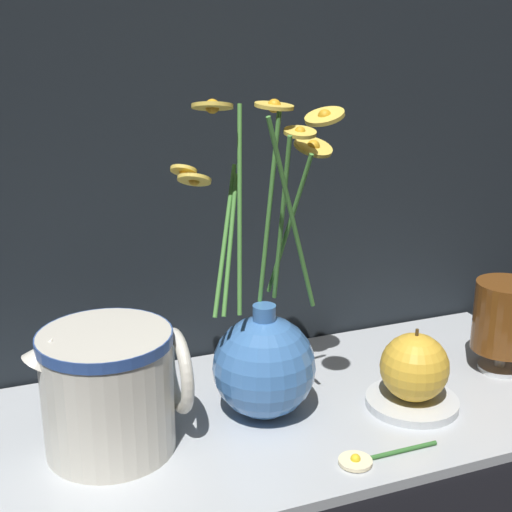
% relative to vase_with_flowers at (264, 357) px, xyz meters
% --- Properties ---
extents(ground_plane, '(6.00, 6.00, 0.00)m').
position_rel_vase_with_flowers_xyz_m(ground_plane, '(-0.01, 0.00, -0.09)').
color(ground_plane, black).
extents(shelf, '(0.88, 0.35, 0.01)m').
position_rel_vase_with_flowers_xyz_m(shelf, '(-0.01, 0.00, -0.08)').
color(shelf, '#B2B7BC').
rests_on(shelf, ground_plane).
extents(vase_with_flowers, '(0.19, 0.17, 0.37)m').
position_rel_vase_with_flowers_xyz_m(vase_with_flowers, '(0.00, 0.00, 0.00)').
color(vase_with_flowers, '#3F72B7').
rests_on(vase_with_flowers, shelf).
extents(ceramic_pitcher, '(0.17, 0.14, 0.15)m').
position_rel_vase_with_flowers_xyz_m(ceramic_pitcher, '(-0.18, -0.01, 0.00)').
color(ceramic_pitcher, beige).
rests_on(ceramic_pitcher, shelf).
extents(tea_glass, '(0.08, 0.08, 0.12)m').
position_rel_vase_with_flowers_xyz_m(tea_glass, '(0.34, -0.01, 0.00)').
color(tea_glass, silver).
rests_on(tea_glass, shelf).
extents(saucer_plate, '(0.11, 0.11, 0.01)m').
position_rel_vase_with_flowers_xyz_m(saucer_plate, '(0.17, -0.05, -0.07)').
color(saucer_plate, silver).
rests_on(saucer_plate, shelf).
extents(orange_fruit, '(0.08, 0.08, 0.09)m').
position_rel_vase_with_flowers_xyz_m(orange_fruit, '(0.17, -0.05, -0.02)').
color(orange_fruit, gold).
rests_on(orange_fruit, saucer_plate).
extents(loose_daisy, '(0.12, 0.04, 0.01)m').
position_rel_vase_with_flowers_xyz_m(loose_daisy, '(0.06, -0.13, -0.07)').
color(loose_daisy, '#336B2D').
rests_on(loose_daisy, shelf).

